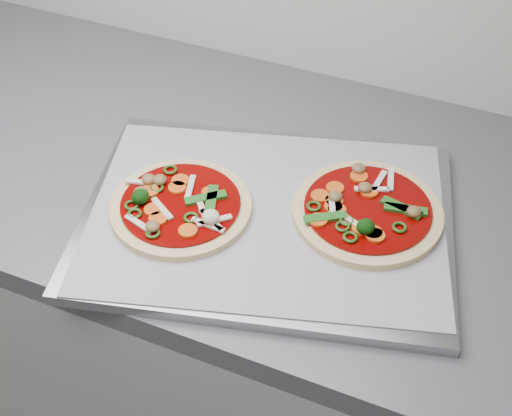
% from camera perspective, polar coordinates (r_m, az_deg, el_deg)
% --- Properties ---
extents(base_cabinet, '(3.60, 0.60, 0.86)m').
position_cam_1_polar(base_cabinet, '(1.39, 6.46, -14.07)').
color(base_cabinet, '#B3B3B1').
rests_on(base_cabinet, ground).
extents(countertop, '(3.60, 0.60, 0.04)m').
position_cam_1_polar(countertop, '(1.04, 8.39, -0.65)').
color(countertop, '#5B5A61').
rests_on(countertop, base_cabinet).
extents(baking_tray, '(0.58, 0.48, 0.02)m').
position_cam_1_polar(baking_tray, '(0.98, 0.89, -0.88)').
color(baking_tray, '#929398').
rests_on(baking_tray, countertop).
extents(parchment, '(0.56, 0.47, 0.00)m').
position_cam_1_polar(parchment, '(0.98, 0.90, -0.49)').
color(parchment, '#9E9EA4').
rests_on(parchment, baking_tray).
extents(pizza_left, '(0.21, 0.21, 0.03)m').
position_cam_1_polar(pizza_left, '(0.98, -6.16, 0.17)').
color(pizza_left, '#DEB782').
rests_on(pizza_left, parchment).
extents(pizza_right, '(0.21, 0.21, 0.03)m').
position_cam_1_polar(pizza_right, '(0.98, 8.82, -0.21)').
color(pizza_right, '#DEB782').
rests_on(pizza_right, parchment).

